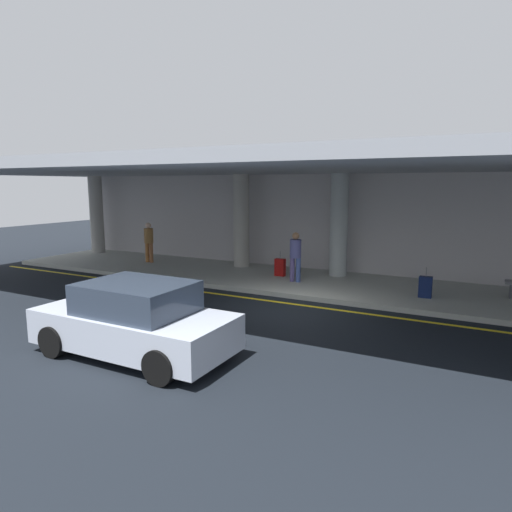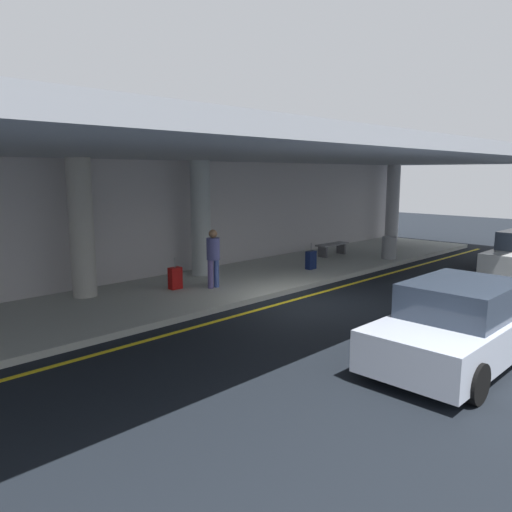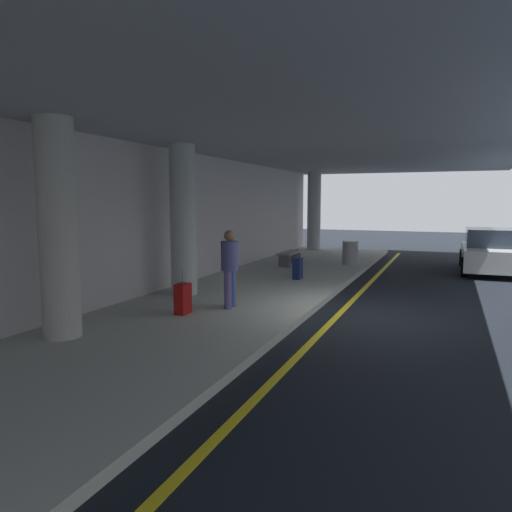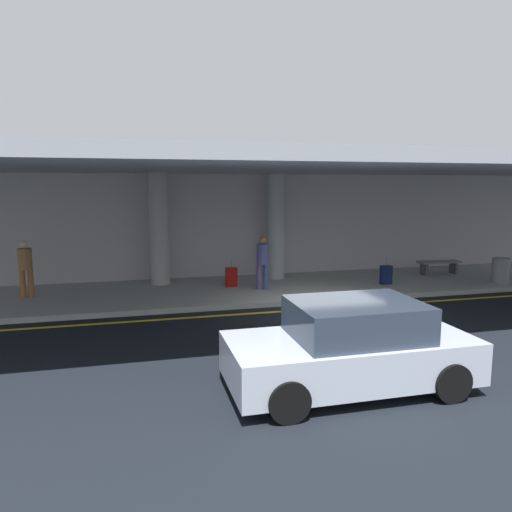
{
  "view_description": "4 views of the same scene",
  "coord_description": "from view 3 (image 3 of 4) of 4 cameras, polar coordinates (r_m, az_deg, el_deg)",
  "views": [
    {
      "loc": [
        4.78,
        -11.05,
        3.4
      ],
      "look_at": [
        -1.69,
        1.23,
        1.18
      ],
      "focal_mm": 31.33,
      "sensor_mm": 36.0,
      "label": 1
    },
    {
      "loc": [
        -9.99,
        -8.0,
        3.4
      ],
      "look_at": [
        0.21,
        2.09,
        1.0
      ],
      "focal_mm": 34.88,
      "sensor_mm": 36.0,
      "label": 2
    },
    {
      "loc": [
        -10.03,
        -1.66,
        2.45
      ],
      "look_at": [
        -1.26,
        1.93,
        1.34
      ],
      "focal_mm": 33.26,
      "sensor_mm": 36.0,
      "label": 3
    },
    {
      "loc": [
        -4.82,
        -11.63,
        3.4
      ],
      "look_at": [
        -1.42,
        1.65,
        1.38
      ],
      "focal_mm": 33.66,
      "sensor_mm": 36.0,
      "label": 4
    }
  ],
  "objects": [
    {
      "name": "ground_plane",
      "position": [
        10.46,
        12.58,
        -7.04
      ],
      "size": [
        60.0,
        60.0,
        0.0
      ],
      "primitive_type": "plane",
      "color": "black"
    },
    {
      "name": "sidewalk",
      "position": [
        11.35,
        -3.09,
        -5.41
      ],
      "size": [
        26.0,
        4.2,
        0.15
      ],
      "primitive_type": "cube",
      "color": "#A9ADA4",
      "rests_on": "ground"
    },
    {
      "name": "lane_stripe_yellow",
      "position": [
        10.54,
        10.0,
        -6.85
      ],
      "size": [
        26.0,
        0.14,
        0.01
      ],
      "primitive_type": "cube",
      "color": "yellow",
      "rests_on": "ground"
    },
    {
      "name": "support_column_left_mid",
      "position": [
        8.54,
        -22.71,
        2.97
      ],
      "size": [
        0.63,
        0.63,
        3.65
      ],
      "primitive_type": "cylinder",
      "color": "#A9A69E",
      "rests_on": "sidewalk"
    },
    {
      "name": "support_column_center",
      "position": [
        11.71,
        -8.75,
        4.27
      ],
      "size": [
        0.63,
        0.63,
        3.65
      ],
      "primitive_type": "cylinder",
      "color": "#A3ABAB",
      "rests_on": "sidewalk"
    },
    {
      "name": "support_column_right_mid",
      "position": [
        22.84,
        6.99,
        5.42
      ],
      "size": [
        0.63,
        0.63,
        3.65
      ],
      "primitive_type": "cylinder",
      "color": "#A6A6AB",
      "rests_on": "sidewalk"
    },
    {
      "name": "ceiling_overhang",
      "position": [
        11.0,
        -0.79,
        14.51
      ],
      "size": [
        28.0,
        13.2,
        0.3
      ],
      "primitive_type": "cube",
      "color": "#959AA2",
      "rests_on": "support_column_far_left"
    },
    {
      "name": "terminal_back_wall",
      "position": [
        12.25,
        -12.72,
        3.93
      ],
      "size": [
        26.0,
        0.3,
        3.8
      ],
      "primitive_type": "cube",
      "color": "#B5B1B2",
      "rests_on": "ground"
    },
    {
      "name": "car_silver",
      "position": [
        18.15,
        26.41,
        0.47
      ],
      "size": [
        4.1,
        1.92,
        1.5
      ],
      "rotation": [
        0.0,
        0.0,
        -0.01
      ],
      "color": "#BBBEBB",
      "rests_on": "ground"
    },
    {
      "name": "traveler_with_luggage",
      "position": [
        10.15,
        -3.16,
        -0.91
      ],
      "size": [
        0.38,
        0.38,
        1.68
      ],
      "rotation": [
        0.0,
        0.0,
        5.65
      ],
      "color": "#554A82",
      "rests_on": "sidewalk"
    },
    {
      "name": "suitcase_upright_primary",
      "position": [
        9.81,
        -8.79,
        -5.1
      ],
      "size": [
        0.36,
        0.22,
        0.9
      ],
      "rotation": [
        0.0,
        0.0,
        0.04
      ],
      "color": "#970E0D",
      "rests_on": "sidewalk"
    },
    {
      "name": "suitcase_upright_secondary",
      "position": [
        14.03,
        5.03,
        -1.51
      ],
      "size": [
        0.36,
        0.22,
        0.9
      ],
      "rotation": [
        0.0,
        0.0,
        -0.41
      ],
      "color": "#0F1C47",
      "rests_on": "sidewalk"
    },
    {
      "name": "bench_metal",
      "position": [
        17.06,
        4.11,
        0.09
      ],
      "size": [
        1.6,
        0.5,
        0.48
      ],
      "color": "slate",
      "rests_on": "sidewalk"
    },
    {
      "name": "trash_bin_steel",
      "position": [
        17.47,
        11.26,
        0.37
      ],
      "size": [
        0.56,
        0.56,
        0.85
      ],
      "primitive_type": "cylinder",
      "color": "gray",
      "rests_on": "sidewalk"
    }
  ]
}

